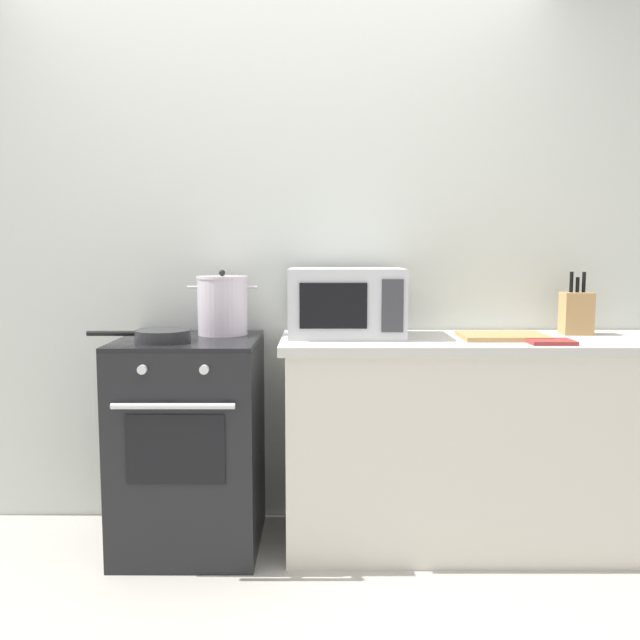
{
  "coord_description": "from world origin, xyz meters",
  "views": [
    {
      "loc": [
        0.22,
        -2.29,
        1.3
      ],
      "look_at": [
        0.22,
        0.6,
        1.0
      ],
      "focal_mm": 37.94,
      "sensor_mm": 36.0,
      "label": 1
    }
  ],
  "objects_px": {
    "stock_pot": "(222,305)",
    "cutting_board": "(502,336)",
    "knife_block": "(576,313)",
    "oven_mitt": "(550,342)",
    "microwave": "(346,302)",
    "frying_pan": "(161,336)",
    "stove": "(190,442)"
  },
  "relations": [
    {
      "from": "stove",
      "to": "stock_pot",
      "type": "xyz_separation_m",
      "value": [
        0.13,
        0.13,
        0.59
      ]
    },
    {
      "from": "stove",
      "to": "microwave",
      "type": "xyz_separation_m",
      "value": [
        0.68,
        0.08,
        0.61
      ]
    },
    {
      "from": "stove",
      "to": "stock_pot",
      "type": "distance_m",
      "value": 0.62
    },
    {
      "from": "microwave",
      "to": "stock_pot",
      "type": "bearing_deg",
      "value": 174.35
    },
    {
      "from": "frying_pan",
      "to": "cutting_board",
      "type": "distance_m",
      "value": 1.45
    },
    {
      "from": "frying_pan",
      "to": "oven_mitt",
      "type": "distance_m",
      "value": 1.6
    },
    {
      "from": "stock_pot",
      "to": "stove",
      "type": "bearing_deg",
      "value": -134.27
    },
    {
      "from": "cutting_board",
      "to": "stove",
      "type": "bearing_deg",
      "value": -179.95
    },
    {
      "from": "knife_block",
      "to": "oven_mitt",
      "type": "bearing_deg",
      "value": -125.61
    },
    {
      "from": "stove",
      "to": "frying_pan",
      "type": "height_order",
      "value": "frying_pan"
    },
    {
      "from": "stock_pot",
      "to": "oven_mitt",
      "type": "bearing_deg",
      "value": -11.99
    },
    {
      "from": "stock_pot",
      "to": "knife_block",
      "type": "relative_size",
      "value": 1.1
    },
    {
      "from": "cutting_board",
      "to": "oven_mitt",
      "type": "relative_size",
      "value": 2.0
    },
    {
      "from": "microwave",
      "to": "cutting_board",
      "type": "xyz_separation_m",
      "value": [
        0.67,
        -0.08,
        -0.14
      ]
    },
    {
      "from": "frying_pan",
      "to": "oven_mitt",
      "type": "bearing_deg",
      "value": -2.01
    },
    {
      "from": "microwave",
      "to": "knife_block",
      "type": "xyz_separation_m",
      "value": [
        1.04,
        0.06,
        -0.05
      ]
    },
    {
      "from": "frying_pan",
      "to": "cutting_board",
      "type": "height_order",
      "value": "frying_pan"
    },
    {
      "from": "knife_block",
      "to": "oven_mitt",
      "type": "xyz_separation_m",
      "value": [
        -0.21,
        -0.3,
        -0.09
      ]
    },
    {
      "from": "stove",
      "to": "microwave",
      "type": "distance_m",
      "value": 0.92
    },
    {
      "from": "stove",
      "to": "stock_pot",
      "type": "bearing_deg",
      "value": 45.73
    },
    {
      "from": "frying_pan",
      "to": "stock_pot",
      "type": "bearing_deg",
      "value": 46.71
    },
    {
      "from": "microwave",
      "to": "knife_block",
      "type": "relative_size",
      "value": 1.77
    },
    {
      "from": "microwave",
      "to": "cutting_board",
      "type": "distance_m",
      "value": 0.69
    },
    {
      "from": "cutting_board",
      "to": "knife_block",
      "type": "relative_size",
      "value": 1.27
    },
    {
      "from": "stock_pot",
      "to": "frying_pan",
      "type": "xyz_separation_m",
      "value": [
        -0.22,
        -0.24,
        -0.11
      ]
    },
    {
      "from": "stock_pot",
      "to": "cutting_board",
      "type": "relative_size",
      "value": 0.87
    },
    {
      "from": "frying_pan",
      "to": "oven_mitt",
      "type": "height_order",
      "value": "frying_pan"
    },
    {
      "from": "stove",
      "to": "knife_block",
      "type": "distance_m",
      "value": 1.82
    },
    {
      "from": "stove",
      "to": "microwave",
      "type": "height_order",
      "value": "microwave"
    },
    {
      "from": "stock_pot",
      "to": "knife_block",
      "type": "distance_m",
      "value": 1.59
    },
    {
      "from": "frying_pan",
      "to": "oven_mitt",
      "type": "relative_size",
      "value": 2.4
    },
    {
      "from": "microwave",
      "to": "oven_mitt",
      "type": "height_order",
      "value": "microwave"
    }
  ]
}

